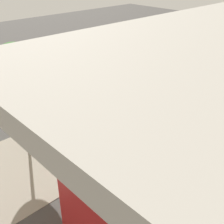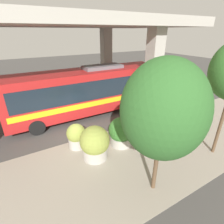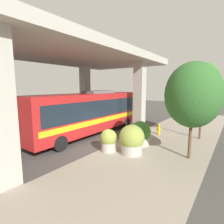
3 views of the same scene
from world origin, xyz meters
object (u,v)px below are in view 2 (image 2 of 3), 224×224
(fire_hydrant, at_px, (164,124))
(planter_back, at_px, (76,136))
(bus, at_px, (89,89))
(street_tree_far, at_px, (163,110))
(planter_front, at_px, (95,143))
(planter_middle, at_px, (121,132))

(fire_hydrant, height_order, planter_back, planter_back)
(bus, xyz_separation_m, fire_hydrant, (-4.90, -3.15, -1.55))
(fire_hydrant, height_order, street_tree_far, street_tree_far)
(fire_hydrant, bearing_deg, planter_front, 92.57)
(planter_back, bearing_deg, planter_middle, -114.02)
(planter_middle, bearing_deg, bus, -1.68)
(fire_hydrant, relative_size, planter_middle, 0.55)
(street_tree_far, bearing_deg, planter_front, 23.17)
(planter_back, bearing_deg, fire_hydrant, -101.49)
(bus, bearing_deg, street_tree_far, 175.39)
(bus, height_order, fire_hydrant, bus)
(planter_front, relative_size, street_tree_far, 0.33)
(planter_back, bearing_deg, street_tree_far, -157.65)
(planter_front, height_order, planter_back, planter_front)
(fire_hydrant, distance_m, street_tree_far, 5.89)
(fire_hydrant, xyz_separation_m, planter_back, (1.14, 5.60, 0.25))
(planter_middle, bearing_deg, planter_back, 65.98)
(bus, distance_m, street_tree_far, 8.31)
(fire_hydrant, relative_size, planter_front, 0.51)
(fire_hydrant, distance_m, planter_front, 5.11)
(bus, distance_m, planter_middle, 4.94)
(street_tree_far, bearing_deg, planter_back, 22.35)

